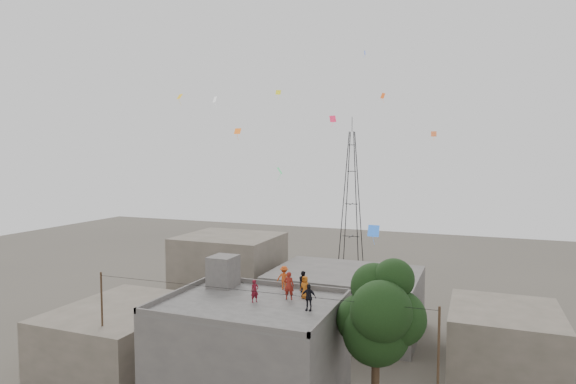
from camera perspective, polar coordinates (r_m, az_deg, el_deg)
name	(u,v)px	position (r m, az deg, el deg)	size (l,w,h in m)	color
main_building	(250,354)	(29.57, -4.48, -18.64)	(10.00, 8.00, 6.10)	#53504D
parapet	(250,300)	(28.48, -4.51, -12.69)	(10.00, 8.00, 0.30)	#53504D
stair_head_box	(223,271)	(31.92, -7.69, -9.29)	(1.60, 1.80, 2.00)	#53504D
neighbor_west	(122,335)	(37.23, -19.04, -15.70)	(8.00, 10.00, 4.00)	#5B5448
neighbor_north	(345,301)	(41.53, 6.80, -12.68)	(12.00, 9.00, 5.00)	#53504D
neighbor_northwest	(230,271)	(47.37, -6.93, -9.32)	(9.00, 8.00, 7.00)	#5B5448
neighbor_east	(504,341)	(36.67, 24.27, -15.82)	(7.00, 8.00, 4.40)	#5B5448
tree	(380,315)	(26.85, 10.82, -14.14)	(4.90, 4.60, 9.10)	black
utility_line	(249,351)	(28.03, -4.70, -18.24)	(20.12, 0.62, 7.40)	black
transmission_tower	(351,197)	(66.67, 7.52, -0.58)	(2.97, 2.97, 20.01)	black
person_red_adult	(289,286)	(28.89, 0.11, -11.04)	(0.60, 0.40, 1.66)	maroon
person_orange_child	(305,287)	(29.16, 2.02, -11.21)	(0.66, 0.43, 1.35)	#C05E16
person_dark_child	(303,282)	(30.35, 1.82, -10.59)	(0.66, 0.51, 1.36)	black
person_dark_adult	(309,297)	(26.96, 2.45, -12.36)	(0.86, 0.36, 1.47)	black
person_orange_adult	(284,278)	(31.02, -0.46, -10.12)	(0.97, 0.56, 1.50)	#C74716
person_red_child	(255,291)	(28.48, -3.96, -11.63)	(0.48, 0.31, 1.31)	maroon
kites	(306,129)	(34.10, 2.19, 7.52)	(18.30, 14.87, 12.96)	orange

